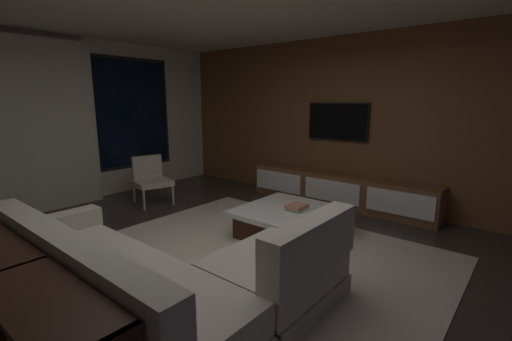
% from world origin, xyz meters
% --- Properties ---
extents(floor, '(9.20, 9.20, 0.00)m').
position_xyz_m(floor, '(0.00, 0.00, 0.00)').
color(floor, '#332B26').
extents(back_wall_with_window, '(6.60, 0.30, 2.70)m').
position_xyz_m(back_wall_with_window, '(-0.06, 3.62, 1.34)').
color(back_wall_with_window, beige).
rests_on(back_wall_with_window, floor).
extents(media_wall, '(0.12, 7.80, 2.70)m').
position_xyz_m(media_wall, '(3.06, 0.00, 1.35)').
color(media_wall, brown).
rests_on(media_wall, floor).
extents(area_rug, '(3.20, 3.80, 0.01)m').
position_xyz_m(area_rug, '(0.35, -0.10, 0.01)').
color(area_rug, beige).
rests_on(area_rug, floor).
extents(sectional_couch, '(1.98, 2.50, 0.82)m').
position_xyz_m(sectional_couch, '(-0.86, -0.19, 0.29)').
color(sectional_couch, '#A49C8C').
rests_on(sectional_couch, floor).
extents(coffee_table, '(1.16, 1.16, 0.36)m').
position_xyz_m(coffee_table, '(1.16, -0.04, 0.19)').
color(coffee_table, '#351D14').
rests_on(coffee_table, floor).
extents(book_stack_on_coffee_table, '(0.26, 0.22, 0.07)m').
position_xyz_m(book_stack_on_coffee_table, '(1.20, -0.13, 0.39)').
color(book_stack_on_coffee_table, '#9ACFAB').
rests_on(book_stack_on_coffee_table, coffee_table).
extents(accent_chair_near_window, '(0.66, 0.68, 0.78)m').
position_xyz_m(accent_chair_near_window, '(0.93, 2.58, 0.43)').
color(accent_chair_near_window, '#B2ADA0').
rests_on(accent_chair_near_window, floor).
extents(media_console, '(0.46, 3.10, 0.52)m').
position_xyz_m(media_console, '(2.77, 0.05, 0.25)').
color(media_console, brown).
rests_on(media_console, floor).
extents(mounted_tv, '(0.05, 1.05, 0.61)m').
position_xyz_m(mounted_tv, '(2.95, 0.25, 1.35)').
color(mounted_tv, black).
extents(console_table_behind_couch, '(0.40, 2.10, 0.74)m').
position_xyz_m(console_table_behind_couch, '(-1.78, -0.06, 0.42)').
color(console_table_behind_couch, '#351D14').
rests_on(console_table_behind_couch, floor).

